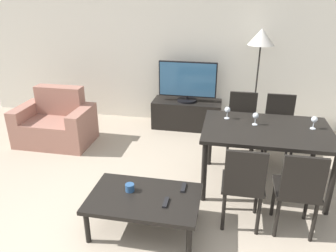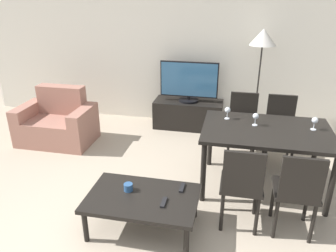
% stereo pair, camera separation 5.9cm
% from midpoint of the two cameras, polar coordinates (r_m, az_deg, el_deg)
% --- Properties ---
extents(wall_back, '(6.91, 0.06, 2.70)m').
position_cam_midpoint_polar(wall_back, '(5.53, 1.70, 14.31)').
color(wall_back, silver).
rests_on(wall_back, ground_plane).
extents(armchair, '(1.09, 0.70, 0.82)m').
position_cam_midpoint_polar(armchair, '(5.22, -18.37, 0.44)').
color(armchair, '#9E6B5B').
rests_on(armchair, ground_plane).
extents(tv_stand, '(1.12, 0.46, 0.46)m').
position_cam_midpoint_polar(tv_stand, '(5.49, 3.84, 2.07)').
color(tv_stand, black).
rests_on(tv_stand, ground_plane).
extents(tv, '(0.93, 0.32, 0.65)m').
position_cam_midpoint_polar(tv, '(5.31, 3.99, 7.67)').
color(tv, black).
rests_on(tv, tv_stand).
extents(coffee_table, '(1.05, 0.67, 0.37)m').
position_cam_midpoint_polar(coffee_table, '(3.19, -3.94, -12.72)').
color(coffee_table, black).
rests_on(coffee_table, ground_plane).
extents(dining_table, '(1.41, 0.94, 0.75)m').
position_cam_midpoint_polar(dining_table, '(3.81, 17.14, -1.62)').
color(dining_table, black).
rests_on(dining_table, ground_plane).
extents(dining_chair_near, '(0.40, 0.40, 0.88)m').
position_cam_midpoint_polar(dining_chair_near, '(3.19, 13.27, -9.71)').
color(dining_chair_near, black).
rests_on(dining_chair_near, ground_plane).
extents(dining_chair_far, '(0.40, 0.40, 0.88)m').
position_cam_midpoint_polar(dining_chair_far, '(4.61, 19.30, 0.20)').
color(dining_chair_far, black).
rests_on(dining_chair_far, ground_plane).
extents(dining_chair_near_right, '(0.40, 0.40, 0.88)m').
position_cam_midpoint_polar(dining_chair_near_right, '(3.25, 22.08, -10.24)').
color(dining_chair_near_right, black).
rests_on(dining_chair_near_right, ground_plane).
extents(dining_chair_far_left, '(0.40, 0.40, 0.88)m').
position_cam_midpoint_polar(dining_chair_far_left, '(4.57, 13.20, 0.71)').
color(dining_chair_far_left, black).
rests_on(dining_chair_far_left, ground_plane).
extents(floor_lamp, '(0.38, 0.38, 1.65)m').
position_cam_midpoint_polar(floor_lamp, '(5.04, 16.50, 13.80)').
color(floor_lamp, black).
rests_on(floor_lamp, ground_plane).
extents(remote_primary, '(0.04, 0.15, 0.02)m').
position_cam_midpoint_polar(remote_primary, '(3.07, -0.19, -13.16)').
color(remote_primary, black).
rests_on(remote_primary, coffee_table).
extents(remote_secondary, '(0.04, 0.15, 0.02)m').
position_cam_midpoint_polar(remote_secondary, '(3.27, 2.98, -10.69)').
color(remote_secondary, black).
rests_on(remote_secondary, coffee_table).
extents(cup_white_near, '(0.09, 0.09, 0.07)m').
position_cam_midpoint_polar(cup_white_near, '(3.24, -6.41, -10.55)').
color(cup_white_near, navy).
rests_on(cup_white_near, coffee_table).
extents(wine_glass_left, '(0.07, 0.07, 0.15)m').
position_cam_midpoint_polar(wine_glass_left, '(3.91, 24.59, 0.77)').
color(wine_glass_left, silver).
rests_on(wine_glass_left, dining_table).
extents(wine_glass_center, '(0.07, 0.07, 0.15)m').
position_cam_midpoint_polar(wine_glass_center, '(3.92, 10.75, 2.62)').
color(wine_glass_center, silver).
rests_on(wine_glass_center, dining_table).
extents(wine_glass_right, '(0.07, 0.07, 0.15)m').
position_cam_midpoint_polar(wine_glass_right, '(3.81, 15.45, 1.53)').
color(wine_glass_right, silver).
rests_on(wine_glass_right, dining_table).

